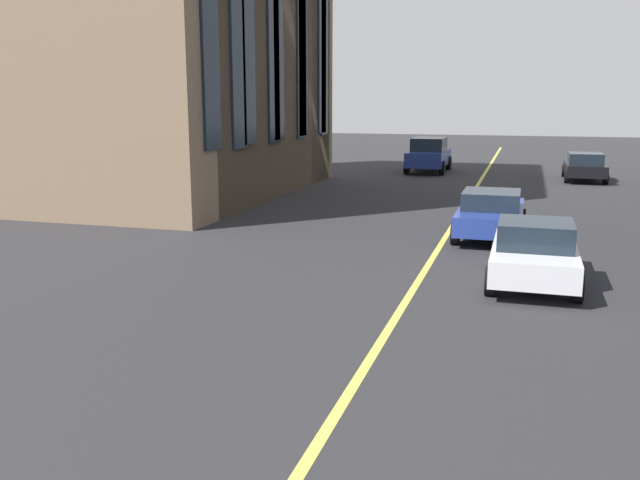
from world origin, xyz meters
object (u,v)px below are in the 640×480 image
object	(u,v)px
car_blue_mid	(491,213)
car_white_near	(534,252)
car_black_far	(585,166)
car_blue_parked_b	(429,154)

from	to	relation	value
car_blue_mid	car_white_near	size ratio (longest dim) A/B	1.13
car_black_far	car_blue_mid	size ratio (longest dim) A/B	1.00
car_black_far	car_blue_mid	xyz separation A→B (m)	(-15.90, 3.67, 0.00)
car_blue_parked_b	car_blue_mid	bearing A→B (deg)	-166.42
car_white_near	car_blue_mid	bearing A→B (deg)	13.23
car_blue_parked_b	car_white_near	bearing A→B (deg)	-166.50
car_black_far	car_blue_parked_b	distance (m)	8.21
car_blue_parked_b	car_white_near	distance (m)	23.51
car_black_far	car_blue_parked_b	world-z (taller)	car_blue_parked_b
car_blue_mid	car_blue_parked_b	distance (m)	18.35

